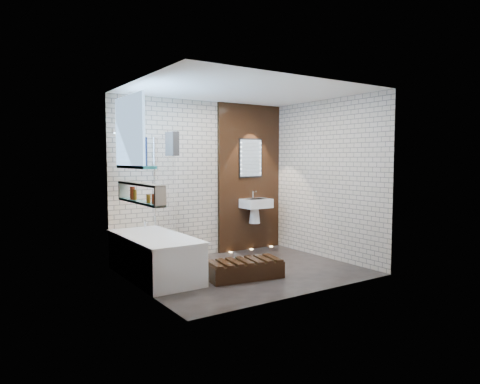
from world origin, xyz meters
TOP-DOWN VIEW (x-y plane):
  - ground at (0.00, 0.00)m, footprint 3.20×3.20m
  - room_shell at (0.00, 0.00)m, footprint 3.24×3.20m
  - walnut_panel at (0.95, 1.27)m, footprint 1.30×0.06m
  - clerestory_window at (-1.57, 0.35)m, footprint 0.18×1.00m
  - display_niche at (-1.53, 0.15)m, footprint 0.14×1.30m
  - bathtub at (-1.22, 0.45)m, footprint 0.79×1.74m
  - bath_screen at (-0.87, 0.89)m, footprint 0.01×0.78m
  - towel at (-0.87, 0.60)m, footprint 0.10×0.26m
  - shower_head at (-1.30, 0.95)m, footprint 0.18×0.18m
  - washbasin at (0.95, 1.07)m, footprint 0.50×0.36m
  - led_mirror at (0.95, 1.23)m, footprint 0.50×0.02m
  - walnut_step at (-0.23, -0.30)m, footprint 1.08×0.62m
  - niche_bottles at (-1.53, 0.17)m, footprint 0.07×0.79m
  - sill_vases at (-1.50, 0.33)m, footprint 0.18×0.57m
  - floor_uplights at (0.95, 1.20)m, footprint 0.96×0.06m

SIDE VIEW (x-z plane):
  - ground at x=0.00m, z-range 0.00..0.00m
  - floor_uplights at x=0.95m, z-range 0.00..0.01m
  - walnut_step at x=-0.23m, z-range 0.00..0.23m
  - bathtub at x=-1.22m, z-range -0.06..0.64m
  - washbasin at x=0.95m, z-range 0.50..1.08m
  - niche_bottles at x=-1.53m, z-range 1.09..1.26m
  - display_niche at x=-1.53m, z-range 1.07..1.33m
  - bath_screen at x=-0.87m, z-range 0.58..1.98m
  - walnut_panel at x=0.95m, z-range 0.00..2.60m
  - room_shell at x=0.00m, z-range 0.00..2.60m
  - led_mirror at x=0.95m, z-range 1.30..2.00m
  - sill_vases at x=-1.50m, z-range 1.48..1.84m
  - towel at x=-0.87m, z-range 1.68..2.02m
  - clerestory_window at x=-1.57m, z-range 1.43..2.37m
  - shower_head at x=-1.30m, z-range 1.99..2.01m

